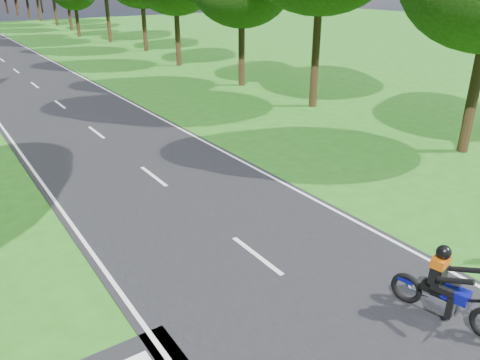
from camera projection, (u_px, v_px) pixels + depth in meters
ground at (312, 299)px, 9.89m from camera, size 160.00×160.00×0.00m
rider_near_blue at (449, 285)px, 8.97m from camera, size 1.03×2.00×1.59m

